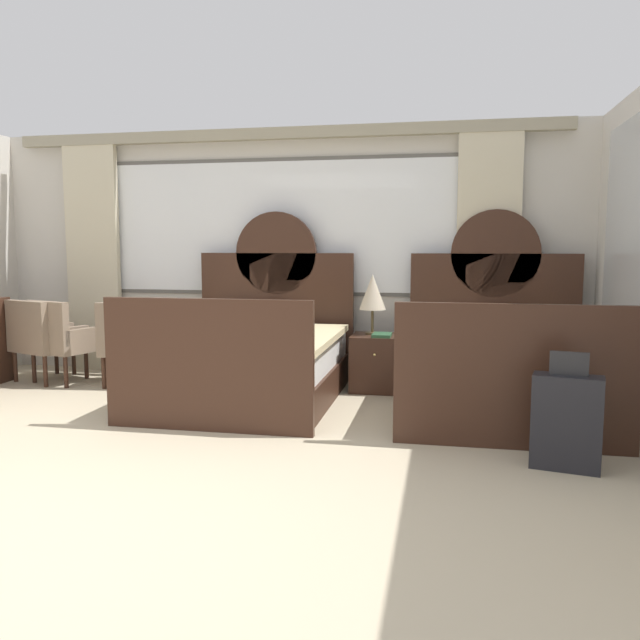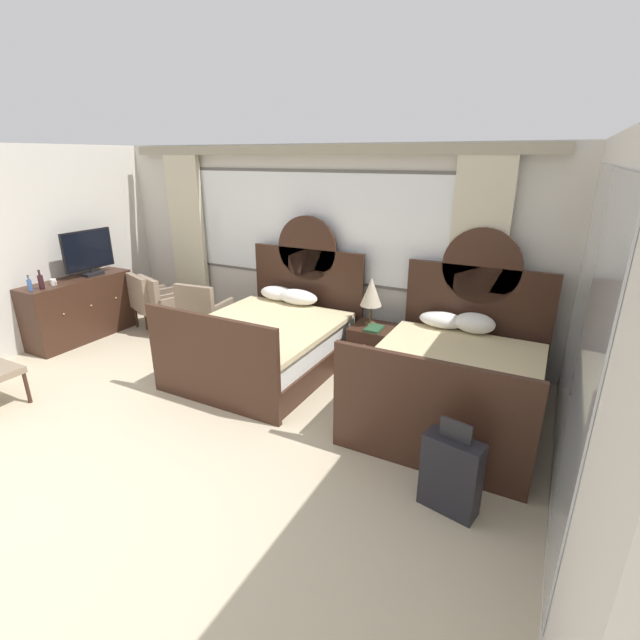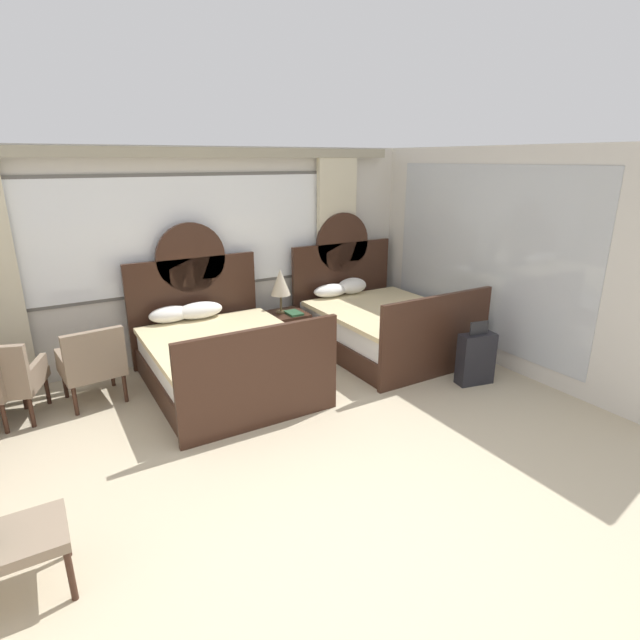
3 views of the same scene
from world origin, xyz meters
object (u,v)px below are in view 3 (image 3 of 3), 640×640
object	(u,v)px
suitcase_on_floor	(476,358)
table_lamp_on_nightstand	(280,283)
nightstand_between_beds	(287,332)
book_on_nightstand	(294,313)
bed_near_mirror	(380,324)
armchair_by_window_left	(93,362)
armchair_by_window_centre	(4,379)
bed_near_window	(223,356)

from	to	relation	value
suitcase_on_floor	table_lamp_on_nightstand	bearing A→B (deg)	125.49
table_lamp_on_nightstand	nightstand_between_beds	bearing A→B (deg)	-39.63
nightstand_between_beds	book_on_nightstand	world-z (taller)	book_on_nightstand
bed_near_mirror	armchair_by_window_left	world-z (taller)	bed_near_mirror
suitcase_on_floor	book_on_nightstand	bearing A→B (deg)	125.38
armchair_by_window_left	armchair_by_window_centre	bearing A→B (deg)	179.73
bed_near_window	armchair_by_window_centre	xyz separation A→B (m)	(-2.15, 0.32, 0.10)
bed_near_mirror	suitcase_on_floor	size ratio (longest dim) A/B	2.77
bed_near_mirror	armchair_by_window_left	xyz separation A→B (m)	(-3.62, 0.31, 0.10)
table_lamp_on_nightstand	suitcase_on_floor	distance (m)	2.66
armchair_by_window_left	nightstand_between_beds	bearing A→B (deg)	6.67
bed_near_window	nightstand_between_beds	bearing A→B (deg)	27.87
table_lamp_on_nightstand	armchair_by_window_left	world-z (taller)	table_lamp_on_nightstand
bed_near_window	table_lamp_on_nightstand	xyz separation A→B (m)	(1.09, 0.65, 0.60)
bed_near_mirror	armchair_by_window_centre	distance (m)	4.44
bed_near_window	bed_near_mirror	distance (m)	2.28
book_on_nightstand	suitcase_on_floor	size ratio (longest dim) A/B	0.34
bed_near_window	table_lamp_on_nightstand	bearing A→B (deg)	31.08
bed_near_mirror	armchair_by_window_centre	xyz separation A→B (m)	(-4.43, 0.32, 0.10)
armchair_by_window_left	bed_near_window	bearing A→B (deg)	-13.22
nightstand_between_beds	book_on_nightstand	xyz separation A→B (m)	(0.05, -0.10, 0.29)
table_lamp_on_nightstand	armchair_by_window_left	size ratio (longest dim) A/B	0.69
armchair_by_window_centre	suitcase_on_floor	bearing A→B (deg)	-20.45
bed_near_window	armchair_by_window_centre	bearing A→B (deg)	171.58
bed_near_mirror	suitcase_on_floor	bearing A→B (deg)	-78.15
bed_near_mirror	bed_near_window	bearing A→B (deg)	179.99
bed_near_window	armchair_by_window_left	distance (m)	1.38
bed_near_mirror	nightstand_between_beds	world-z (taller)	bed_near_mirror
bed_near_mirror	nightstand_between_beds	bearing A→B (deg)	151.94
bed_near_mirror	nightstand_between_beds	xyz separation A→B (m)	(-1.14, 0.61, -0.10)
nightstand_between_beds	armchair_by_window_left	size ratio (longest dim) A/B	0.63
suitcase_on_floor	armchair_by_window_left	bearing A→B (deg)	155.82
bed_near_window	table_lamp_on_nightstand	world-z (taller)	bed_near_window
bed_near_window	nightstand_between_beds	xyz separation A→B (m)	(1.14, 0.61, -0.10)
table_lamp_on_nightstand	armchair_by_window_left	bearing A→B (deg)	-172.03
table_lamp_on_nightstand	armchair_by_window_centre	world-z (taller)	table_lamp_on_nightstand
armchair_by_window_centre	suitcase_on_floor	size ratio (longest dim) A/B	1.14
bed_near_mirror	table_lamp_on_nightstand	bearing A→B (deg)	151.29
nightstand_between_beds	table_lamp_on_nightstand	distance (m)	0.70
book_on_nightstand	armchair_by_window_centre	xyz separation A→B (m)	(-3.35, -0.19, -0.10)
book_on_nightstand	suitcase_on_floor	distance (m)	2.41
armchair_by_window_centre	suitcase_on_floor	distance (m)	5.06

